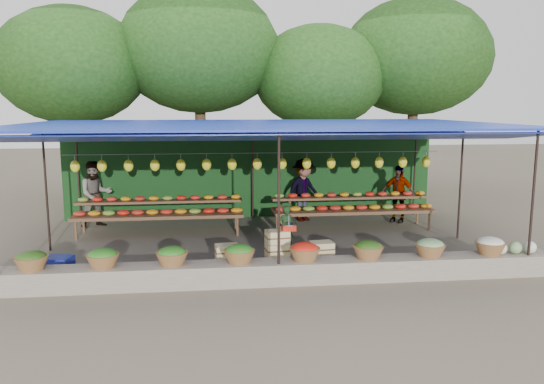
{
  "coord_description": "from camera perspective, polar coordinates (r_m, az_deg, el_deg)",
  "views": [
    {
      "loc": [
        -1.19,
        -12.03,
        3.22
      ],
      "look_at": [
        0.24,
        0.2,
        1.2
      ],
      "focal_mm": 35.0,
      "sensor_mm": 36.0,
      "label": 1
    }
  ],
  "objects": [
    {
      "name": "customer_mid",
      "position": [
        14.87,
        3.44,
        0.21
      ],
      "size": [
        1.31,
        1.14,
        1.75
      ],
      "primitive_type": "imported",
      "rotation": [
        0.0,
        0.0,
        0.54
      ],
      "color": "slate",
      "rests_on": "ground"
    },
    {
      "name": "blue_crate_front",
      "position": [
        10.95,
        -17.87,
        -7.51
      ],
      "size": [
        0.51,
        0.4,
        0.27
      ],
      "primitive_type": "cube",
      "rotation": [
        0.0,
        0.0,
        0.17
      ],
      "color": "navy",
      "rests_on": "ground"
    },
    {
      "name": "stone_curb",
      "position": [
        9.83,
        0.61,
        -8.59
      ],
      "size": [
        10.6,
        0.55,
        0.4
      ],
      "primitive_type": "cube",
      "color": "#6A6254",
      "rests_on": "ground"
    },
    {
      "name": "produce_baskets",
      "position": [
        9.71,
        0.02,
        -6.57
      ],
      "size": [
        8.98,
        0.58,
        0.34
      ],
      "color": "brown",
      "rests_on": "stone_curb"
    },
    {
      "name": "customer_right",
      "position": [
        15.12,
        13.4,
        -0.18
      ],
      "size": [
        0.97,
        0.89,
        1.59
      ],
      "primitive_type": "imported",
      "rotation": [
        0.0,
        0.0,
        -0.68
      ],
      "color": "slate",
      "rests_on": "ground"
    },
    {
      "name": "customer_left",
      "position": [
        14.87,
        -18.46,
        -0.22
      ],
      "size": [
        1.06,
        0.96,
        1.77
      ],
      "primitive_type": "imported",
      "rotation": [
        0.0,
        0.0,
        0.42
      ],
      "color": "slate",
      "rests_on": "ground"
    },
    {
      "name": "vendor_seated",
      "position": [
        11.7,
        1.46,
        -4.01
      ],
      "size": [
        0.45,
        0.37,
        1.05
      ],
      "primitive_type": "imported",
      "rotation": [
        0.0,
        0.0,
        3.49
      ],
      "color": "#173318",
      "rests_on": "ground"
    },
    {
      "name": "tree_row",
      "position": [
        18.25,
        -1.36,
        13.96
      ],
      "size": [
        16.51,
        5.5,
        7.12
      ],
      "color": "#3E2E16",
      "rests_on": "ground"
    },
    {
      "name": "ground",
      "position": [
        12.51,
        -0.99,
        -5.62
      ],
      "size": [
        60.0,
        60.0,
        0.0
      ],
      "primitive_type": "plane",
      "color": "brown",
      "rests_on": "ground"
    },
    {
      "name": "blue_crate_back",
      "position": [
        11.19,
        -22.08,
        -7.26
      ],
      "size": [
        0.62,
        0.52,
        0.32
      ],
      "primitive_type": "cube",
      "rotation": [
        0.0,
        0.0,
        -0.26
      ],
      "color": "navy",
      "rests_on": "ground"
    },
    {
      "name": "stall_canopy",
      "position": [
        12.15,
        -1.05,
        6.77
      ],
      "size": [
        10.8,
        6.6,
        2.82
      ],
      "color": "black",
      "rests_on": "ground"
    },
    {
      "name": "weighing_scale",
      "position": [
        10.53,
        1.82,
        -3.75
      ],
      "size": [
        0.28,
        0.28,
        0.3
      ],
      "color": "red",
      "rests_on": "crate_counter"
    },
    {
      "name": "netting_backdrop",
      "position": [
        15.35,
        -2.17,
        1.92
      ],
      "size": [
        10.6,
        0.06,
        2.5
      ],
      "primitive_type": "cube",
      "color": "#184017",
      "rests_on": "ground"
    },
    {
      "name": "crate_counter",
      "position": [
        10.63,
        0.42,
        -6.58
      ],
      "size": [
        2.39,
        0.39,
        0.77
      ],
      "color": "tan",
      "rests_on": "ground"
    },
    {
      "name": "fruit_table_left",
      "position": [
        13.69,
        -12.01,
        -1.91
      ],
      "size": [
        4.21,
        0.95,
        0.93
      ],
      "color": "#4C381E",
      "rests_on": "ground"
    },
    {
      "name": "fruit_table_right",
      "position": [
        14.12,
        8.63,
        -1.47
      ],
      "size": [
        4.21,
        0.95,
        0.93
      ],
      "color": "#4C381E",
      "rests_on": "ground"
    }
  ]
}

